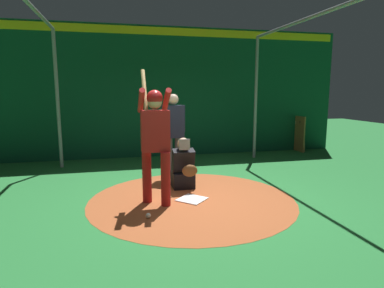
% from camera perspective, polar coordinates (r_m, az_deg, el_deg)
% --- Properties ---
extents(ground_plane, '(26.55, 26.55, 0.00)m').
position_cam_1_polar(ground_plane, '(5.57, 0.00, -9.70)').
color(ground_plane, '#287A38').
extents(dirt_circle, '(3.44, 3.44, 0.01)m').
position_cam_1_polar(dirt_circle, '(5.56, 0.00, -9.67)').
color(dirt_circle, '#AD562D').
rests_on(dirt_circle, ground).
extents(home_plate, '(0.59, 0.59, 0.01)m').
position_cam_1_polar(home_plate, '(5.56, 0.00, -9.58)').
color(home_plate, white).
rests_on(home_plate, dirt_circle).
extents(batter, '(0.68, 0.49, 2.16)m').
position_cam_1_polar(batter, '(5.16, -6.46, 1.50)').
color(batter, maroon).
rests_on(batter, ground).
extents(catcher, '(0.58, 0.40, 0.96)m').
position_cam_1_polar(catcher, '(6.12, -1.47, -4.28)').
color(catcher, black).
rests_on(catcher, ground).
extents(umpire, '(0.22, 0.49, 1.74)m').
position_cam_1_polar(umpire, '(6.79, -3.24, 2.27)').
color(umpire, '#4C4C51').
rests_on(umpire, ground).
extents(back_wall, '(0.22, 10.55, 3.51)m').
position_cam_1_polar(back_wall, '(9.11, -5.82, 8.98)').
color(back_wall, '#0F472D').
rests_on(back_wall, ground).
extents(cage_frame, '(6.15, 5.03, 3.22)m').
position_cam_1_polar(cage_frame, '(5.28, 0.00, 14.19)').
color(cage_frame, gray).
rests_on(cage_frame, ground).
extents(bat_rack, '(0.70, 0.19, 1.05)m').
position_cam_1_polar(bat_rack, '(10.41, 18.04, 1.59)').
color(bat_rack, olive).
rests_on(bat_rack, ground).
extents(baseball_0, '(0.07, 0.07, 0.07)m').
position_cam_1_polar(baseball_0, '(4.83, -7.63, -12.26)').
color(baseball_0, white).
rests_on(baseball_0, dirt_circle).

